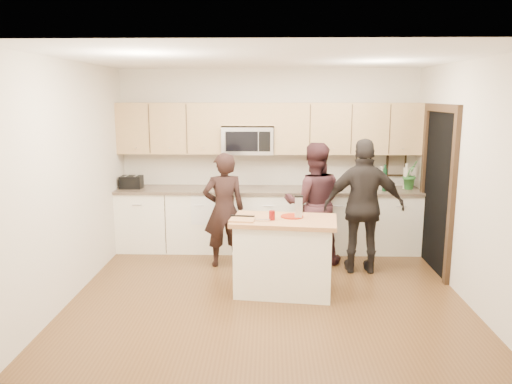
{
  "coord_description": "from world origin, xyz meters",
  "views": [
    {
      "loc": [
        0.02,
        -5.62,
        2.3
      ],
      "look_at": [
        -0.15,
        0.35,
        1.15
      ],
      "focal_mm": 35.0,
      "sensor_mm": 36.0,
      "label": 1
    }
  ],
  "objects_px": {
    "island": "(284,255)",
    "woman_center": "(314,203)",
    "toaster": "(131,182)",
    "woman_right": "(364,207)",
    "woman_left": "(224,210)"
  },
  "relations": [
    {
      "from": "woman_left",
      "to": "woman_center",
      "type": "xyz_separation_m",
      "value": [
        1.23,
        0.18,
        0.06
      ]
    },
    {
      "from": "toaster",
      "to": "woman_right",
      "type": "height_order",
      "value": "woman_right"
    },
    {
      "from": "woman_center",
      "to": "toaster",
      "type": "bearing_deg",
      "value": -12.63
    },
    {
      "from": "island",
      "to": "toaster",
      "type": "relative_size",
      "value": 4.03
    },
    {
      "from": "woman_left",
      "to": "island",
      "type": "bearing_deg",
      "value": 116.24
    },
    {
      "from": "toaster",
      "to": "island",
      "type": "bearing_deg",
      "value": -36.61
    },
    {
      "from": "island",
      "to": "woman_right",
      "type": "xyz_separation_m",
      "value": [
        1.06,
        0.74,
        0.43
      ]
    },
    {
      "from": "island",
      "to": "woman_left",
      "type": "bearing_deg",
      "value": 136.73
    },
    {
      "from": "island",
      "to": "woman_center",
      "type": "bearing_deg",
      "value": 75.55
    },
    {
      "from": "toaster",
      "to": "woman_left",
      "type": "relative_size",
      "value": 0.2
    },
    {
      "from": "woman_left",
      "to": "woman_center",
      "type": "bearing_deg",
      "value": 174.77
    },
    {
      "from": "woman_center",
      "to": "woman_right",
      "type": "relative_size",
      "value": 0.95
    },
    {
      "from": "toaster",
      "to": "woman_left",
      "type": "distance_m",
      "value": 1.64
    },
    {
      "from": "woman_center",
      "to": "woman_right",
      "type": "xyz_separation_m",
      "value": [
        0.62,
        -0.39,
        0.04
      ]
    },
    {
      "from": "island",
      "to": "woman_right",
      "type": "relative_size",
      "value": 0.72
    }
  ]
}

